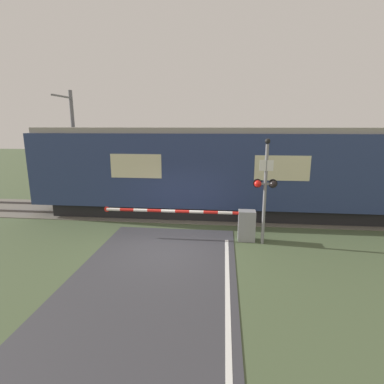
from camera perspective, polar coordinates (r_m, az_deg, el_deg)
ground_plane at (r=10.29m, az=-4.88°, el=-10.82°), size 80.00×80.00×0.00m
track_bed at (r=14.25m, az=-1.64°, el=-3.95°), size 36.00×3.20×0.13m
train at (r=13.88m, az=15.68°, el=3.68°), size 21.76×2.77×3.99m
crossing_barrier at (r=10.95m, az=7.95°, el=-5.85°), size 5.59×0.44×1.11m
signal_post at (r=10.41m, az=13.78°, el=1.14°), size 0.81×0.26×3.66m
catenary_pole at (r=17.96m, az=-21.56°, el=8.62°), size 0.20×1.90×5.91m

